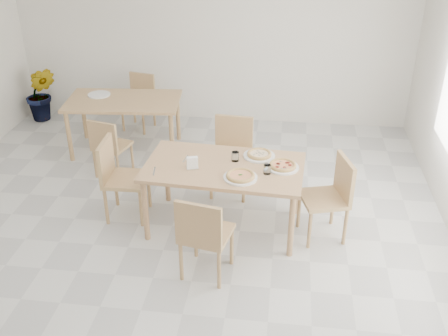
# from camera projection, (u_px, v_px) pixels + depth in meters

# --- Properties ---
(main_table) EXTENTS (1.70, 1.03, 0.75)m
(main_table) POSITION_uv_depth(u_px,v_px,m) (224.00, 172.00, 5.48)
(main_table) COLOR tan
(main_table) RESTS_ON ground
(chair_south) EXTENTS (0.52, 0.52, 0.89)m
(chair_south) POSITION_uv_depth(u_px,v_px,m) (203.00, 233.00, 4.79)
(chair_south) COLOR tan
(chair_south) RESTS_ON ground
(chair_north) EXTENTS (0.49, 0.49, 0.92)m
(chair_north) POSITION_uv_depth(u_px,v_px,m) (232.00, 150.00, 6.24)
(chair_north) COLOR tan
(chair_north) RESTS_ON ground
(chair_west) EXTENTS (0.47, 0.47, 0.92)m
(chair_west) POSITION_uv_depth(u_px,v_px,m) (118.00, 174.00, 5.73)
(chair_west) COLOR tan
(chair_west) RESTS_ON ground
(chair_east) EXTENTS (0.55, 0.55, 0.90)m
(chair_east) POSITION_uv_depth(u_px,v_px,m) (332.00, 193.00, 5.40)
(chair_east) COLOR tan
(chair_east) RESTS_ON ground
(plate_margherita) EXTENTS (0.34, 0.34, 0.02)m
(plate_margherita) POSITION_uv_depth(u_px,v_px,m) (240.00, 177.00, 5.20)
(plate_margherita) COLOR white
(plate_margherita) RESTS_ON main_table
(plate_mushroom) EXTENTS (0.34, 0.34, 0.02)m
(plate_mushroom) POSITION_uv_depth(u_px,v_px,m) (259.00, 156.00, 5.62)
(plate_mushroom) COLOR white
(plate_mushroom) RESTS_ON main_table
(plate_pepperoni) EXTENTS (0.33, 0.33, 0.02)m
(plate_pepperoni) POSITION_uv_depth(u_px,v_px,m) (283.00, 167.00, 5.39)
(plate_pepperoni) COLOR white
(plate_pepperoni) RESTS_ON main_table
(pizza_margherita) EXTENTS (0.31, 0.31, 0.03)m
(pizza_margherita) POSITION_uv_depth(u_px,v_px,m) (240.00, 175.00, 5.19)
(pizza_margherita) COLOR #F2C872
(pizza_margherita) RESTS_ON plate_margherita
(pizza_mushroom) EXTENTS (0.33, 0.33, 0.03)m
(pizza_mushroom) POSITION_uv_depth(u_px,v_px,m) (259.00, 154.00, 5.60)
(pizza_mushroom) COLOR #F2C872
(pizza_mushroom) RESTS_ON plate_mushroom
(pizza_pepperoni) EXTENTS (0.31, 0.31, 0.03)m
(pizza_pepperoni) POSITION_uv_depth(u_px,v_px,m) (283.00, 165.00, 5.38)
(pizza_pepperoni) COLOR #F2C872
(pizza_pepperoni) RESTS_ON plate_pepperoni
(tumbler_a) EXTENTS (0.08, 0.08, 0.10)m
(tumbler_a) POSITION_uv_depth(u_px,v_px,m) (235.00, 156.00, 5.51)
(tumbler_a) COLOR white
(tumbler_a) RESTS_ON main_table
(tumbler_b) EXTENTS (0.07, 0.07, 0.10)m
(tumbler_b) POSITION_uv_depth(u_px,v_px,m) (267.00, 169.00, 5.27)
(tumbler_b) COLOR white
(tumbler_b) RESTS_ON main_table
(napkin_holder) EXTENTS (0.14, 0.10, 0.14)m
(napkin_holder) POSITION_uv_depth(u_px,v_px,m) (192.00, 163.00, 5.34)
(napkin_holder) COLOR silver
(napkin_holder) RESTS_ON main_table
(fork_a) EXTENTS (0.03, 0.17, 0.01)m
(fork_a) POSITION_uv_depth(u_px,v_px,m) (185.00, 159.00, 5.57)
(fork_a) COLOR silver
(fork_a) RESTS_ON main_table
(fork_b) EXTENTS (0.04, 0.18, 0.01)m
(fork_b) POSITION_uv_depth(u_px,v_px,m) (154.00, 171.00, 5.33)
(fork_b) COLOR silver
(fork_b) RESTS_ON main_table
(second_table) EXTENTS (1.59, 1.00, 0.75)m
(second_table) POSITION_uv_depth(u_px,v_px,m) (124.00, 105.00, 7.14)
(second_table) COLOR tan
(second_table) RESTS_ON ground
(chair_back_s) EXTENTS (0.48, 0.48, 0.80)m
(chair_back_s) POSITION_uv_depth(u_px,v_px,m) (108.00, 144.00, 6.54)
(chair_back_s) COLOR tan
(chair_back_s) RESTS_ON ground
(chair_back_n) EXTENTS (0.49, 0.49, 0.83)m
(chair_back_n) POSITION_uv_depth(u_px,v_px,m) (140.00, 97.00, 7.93)
(chair_back_n) COLOR tan
(chair_back_n) RESTS_ON ground
(plate_empty) EXTENTS (0.31, 0.31, 0.02)m
(plate_empty) POSITION_uv_depth(u_px,v_px,m) (99.00, 95.00, 7.24)
(plate_empty) COLOR white
(plate_empty) RESTS_ON second_table
(potted_plant) EXTENTS (0.55, 0.48, 0.87)m
(potted_plant) POSITION_uv_depth(u_px,v_px,m) (41.00, 94.00, 8.19)
(potted_plant) COLOR #1C5F1E
(potted_plant) RESTS_ON ground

